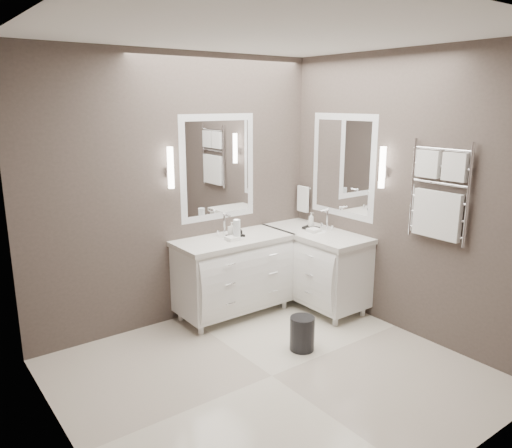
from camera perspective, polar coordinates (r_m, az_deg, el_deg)
floor at (r=4.34m, az=1.82°, el=-17.01°), size 3.20×3.00×0.01m
ceiling at (r=3.76m, az=2.15°, el=21.21°), size 3.20×3.00×0.01m
wall_back at (r=5.07m, az=-8.73°, el=3.78°), size 3.20×0.01×2.70m
wall_front at (r=2.86m, az=21.21°, el=-4.91°), size 3.20×0.01×2.70m
wall_left at (r=3.12m, az=-21.75°, el=-3.39°), size 0.01×3.00×2.70m
wall_right at (r=4.97m, az=16.61°, el=3.16°), size 0.01×3.00×2.70m
vanity_back at (r=5.28m, az=-2.61°, el=-5.38°), size 1.24×0.59×0.97m
vanity_right at (r=5.56m, az=6.81°, el=-4.46°), size 0.59×1.24×0.97m
mirror_back at (r=5.25m, az=-4.36°, el=6.45°), size 0.90×0.02×1.10m
mirror_right at (r=5.44m, az=9.88°, el=6.54°), size 0.02×0.90×1.10m
sconce_back at (r=4.90m, az=-9.73°, el=6.27°), size 0.06×0.06×0.40m
sconce_right at (r=5.01m, az=14.23°, el=6.20°), size 0.06×0.06×0.40m
towel_bar_corner at (r=5.87m, az=5.40°, el=2.92°), size 0.03×0.22×0.30m
towel_ladder at (r=4.70m, az=20.13°, el=2.82°), size 0.06×0.58×0.90m
waste_bin at (r=4.69m, az=5.30°, el=-12.35°), size 0.26×0.26×0.32m
amenity_tray_back at (r=5.19m, az=-2.38°, el=-1.36°), size 0.17×0.13×0.02m
amenity_tray_right at (r=5.54m, az=6.29°, el=-0.45°), size 0.16×0.19×0.02m
water_bottle at (r=5.06m, az=-2.21°, el=-0.66°), size 0.08×0.08×0.21m
soap_bottle_a at (r=5.17m, az=-2.79°, el=-0.51°), size 0.07×0.07×0.13m
soap_bottle_b at (r=5.17m, az=-1.93°, el=-0.78°), size 0.08×0.08×0.09m
soap_bottle_c at (r=5.52m, az=6.31°, el=0.49°), size 0.08×0.08×0.16m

